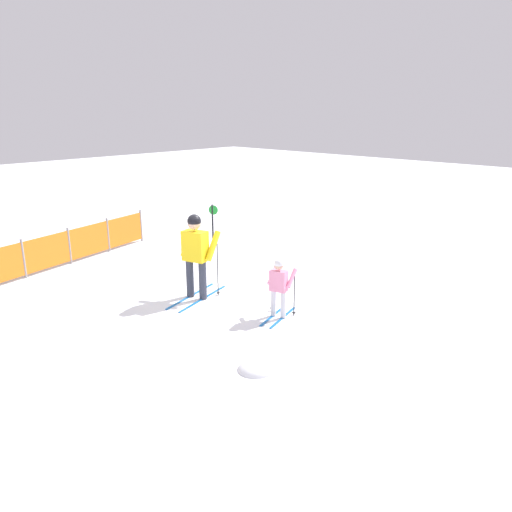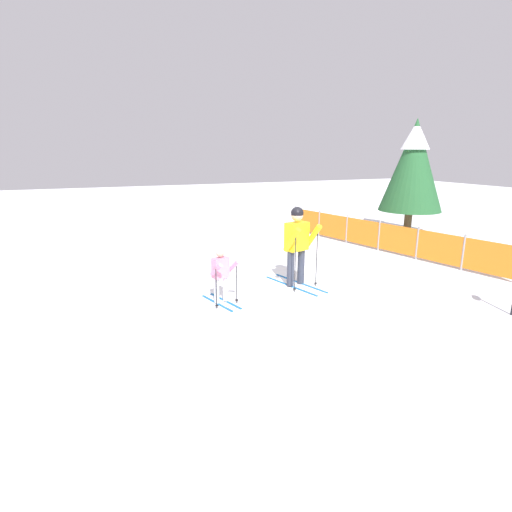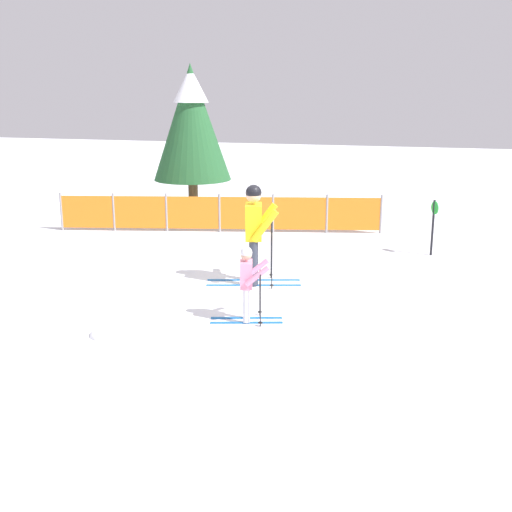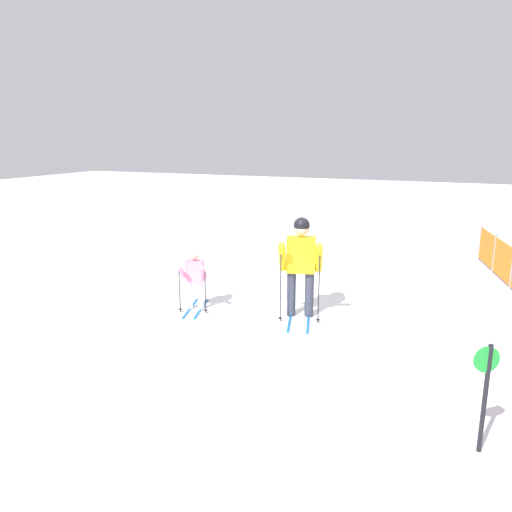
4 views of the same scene
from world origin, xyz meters
The scene contains 6 objects.
ground_plane centered at (0.00, 0.00, 0.00)m, with size 60.00×60.00×0.00m, color white.
skier_adult centered at (0.01, 0.14, 1.10)m, with size 1.78×0.90×1.84m.
skier_child centered at (0.43, -1.82, 0.70)m, with size 1.15×0.61×1.19m.
safety_fence centered at (-2.02, 4.14, 0.48)m, with size 7.90×1.85×0.97m.
conifer_far centered at (-3.77, 6.90, 2.60)m, with size 2.27×2.27×4.21m.
snow_mound centered at (-1.30, -2.92, 0.00)m, with size 0.72×0.62×0.29m, color white.
Camera 2 is at (7.87, -4.10, 3.03)m, focal length 28.00 mm.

